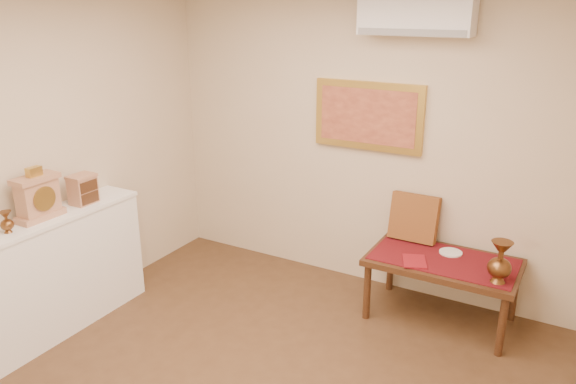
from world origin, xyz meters
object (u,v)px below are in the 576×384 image
Objects in this scene: display_ledge at (31,285)px; mantel_clock at (38,197)px; wooden_chest at (83,189)px; brass_urn_tall at (501,257)px; low_table at (443,267)px.

mantel_clock is at bearing 90.10° from display_ledge.
mantel_clock reaches higher than wooden_chest.
brass_urn_tall is 3.32m from wooden_chest.
brass_urn_tall is 3.57m from display_ledge.
mantel_clock is 0.41m from wooden_chest.
brass_urn_tall is 0.98× the size of mantel_clock.
display_ledge is at bearing -151.70° from brass_urn_tall.
display_ledge is (-3.13, -1.69, -0.27)m from brass_urn_tall.
mantel_clock is (-0.00, 0.17, 0.66)m from display_ledge.
low_table is (2.68, 1.71, -0.67)m from mantel_clock.
brass_urn_tall is 1.65× the size of wooden_chest.
display_ledge is at bearing -144.90° from low_table.
brass_urn_tall is 0.20× the size of display_ledge.
brass_urn_tall is at bearing -23.11° from low_table.
display_ledge is 1.68× the size of low_table.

